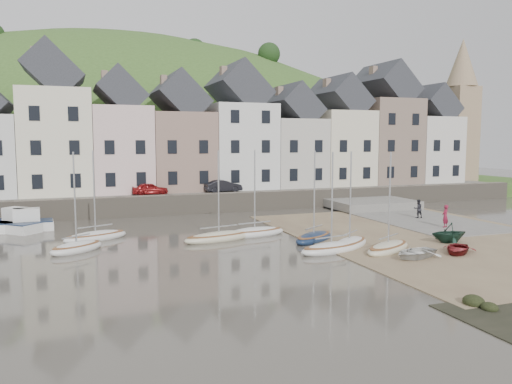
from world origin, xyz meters
name	(u,v)px	position (x,y,z in m)	size (l,w,h in m)	color
ground	(289,249)	(0.00, 0.00, 0.00)	(160.00, 160.00, 0.00)	#443F35
quay_land	(182,189)	(0.00, 32.00, 0.75)	(90.00, 30.00, 1.50)	#395723
quay_street	(206,192)	(0.00, 20.50, 1.55)	(70.00, 7.00, 0.10)	slate
seawall	(216,203)	(0.00, 17.00, 0.90)	(70.00, 1.20, 1.80)	slate
beach	(432,237)	(11.00, 0.00, 0.03)	(18.00, 26.00, 0.06)	#776048
slipway	(409,217)	(15.00, 8.00, 0.06)	(8.00, 18.00, 0.12)	slate
hillside	(122,283)	(-5.00, 60.00, -17.99)	(134.40, 84.00, 84.00)	#395723
townhouse_terrace	(213,135)	(1.76, 24.00, 7.32)	(61.05, 8.00, 13.93)	silver
church_spire	(461,106)	(34.55, 24.00, 11.06)	(4.00, 4.00, 18.00)	#997F60
sailboat_0	(96,236)	(-11.25, 7.13, 0.26)	(4.76, 3.17, 6.32)	silver
sailboat_1	(77,247)	(-12.52, 3.79, 0.27)	(3.82, 3.36, 6.32)	silver
sailboat_2	(219,237)	(-3.40, 4.05, 0.26)	(5.38, 2.62, 6.32)	beige
sailboat_3	(255,232)	(-0.54, 4.78, 0.26)	(4.90, 2.25, 6.32)	silver
sailboat_4	(331,248)	(2.04, -1.76, 0.26)	(4.69, 2.35, 6.32)	silver
sailboat_5	(314,237)	(2.57, 1.65, 0.27)	(4.23, 3.57, 6.32)	#152643
sailboat_6	(350,243)	(3.77, -0.98, 0.27)	(4.26, 3.67, 6.32)	silver
sailboat_7	(388,248)	(5.37, -2.85, 0.26)	(4.63, 3.48, 6.32)	beige
motorboat_0	(18,224)	(-16.52, 12.48, 0.58)	(5.36, 2.10, 1.70)	silver
motorboat_2	(10,223)	(-17.08, 12.82, 0.58)	(4.87, 4.81, 1.70)	silver
rowboat_white	(415,252)	(5.75, -4.91, 0.37)	(2.16, 3.02, 0.63)	silver
rowboat_green	(449,233)	(10.60, -2.08, 0.73)	(2.18, 2.53, 1.33)	#163225
rowboat_red	(457,249)	(8.86, -4.84, 0.34)	(1.91, 2.67, 0.55)	maroon
person_red	(445,216)	(14.13, 2.42, 0.99)	(0.63, 0.41, 1.73)	maroon
person_dark	(418,209)	(15.18, 7.00, 0.91)	(0.77, 0.60, 1.59)	#222127
car_left	(150,189)	(-5.71, 19.50, 2.17)	(1.36, 3.37, 1.15)	maroon
car_right	(223,186)	(1.47, 19.50, 2.21)	(1.29, 3.70, 1.22)	black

